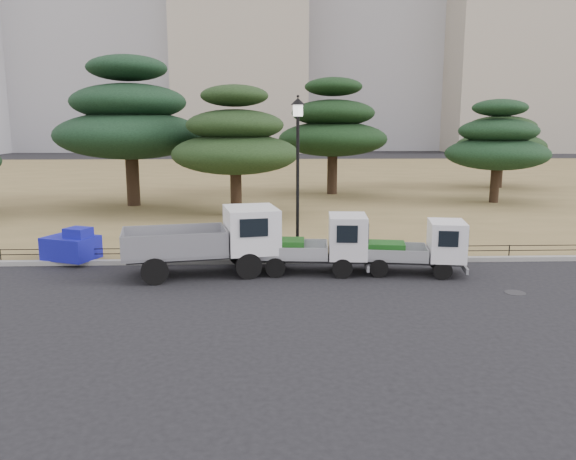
{
  "coord_description": "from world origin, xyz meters",
  "views": [
    {
      "loc": [
        -0.69,
        -16.62,
        4.85
      ],
      "look_at": [
        0.0,
        2.0,
        1.3
      ],
      "focal_mm": 35.0,
      "sensor_mm": 36.0,
      "label": 1
    }
  ],
  "objects_px": {
    "truck_kei_rear": "(420,247)",
    "tarp_pile": "(72,246)",
    "truck_large": "(211,238)",
    "truck_kei_front": "(320,244)",
    "street_lamp": "(298,151)"
  },
  "relations": [
    {
      "from": "truck_large",
      "to": "truck_kei_rear",
      "type": "height_order",
      "value": "truck_large"
    },
    {
      "from": "truck_large",
      "to": "street_lamp",
      "type": "relative_size",
      "value": 0.94
    },
    {
      "from": "truck_large",
      "to": "tarp_pile",
      "type": "height_order",
      "value": "truck_large"
    },
    {
      "from": "truck_kei_front",
      "to": "tarp_pile",
      "type": "xyz_separation_m",
      "value": [
        -8.61,
        1.57,
        -0.35
      ]
    },
    {
      "from": "truck_kei_front",
      "to": "street_lamp",
      "type": "bearing_deg",
      "value": 117.5
    },
    {
      "from": "truck_large",
      "to": "street_lamp",
      "type": "distance_m",
      "value": 4.29
    },
    {
      "from": "truck_kei_rear",
      "to": "street_lamp",
      "type": "relative_size",
      "value": 0.64
    },
    {
      "from": "truck_kei_front",
      "to": "street_lamp",
      "type": "xyz_separation_m",
      "value": [
        -0.66,
        1.58,
        2.95
      ]
    },
    {
      "from": "truck_large",
      "to": "street_lamp",
      "type": "xyz_separation_m",
      "value": [
        2.89,
        1.63,
        2.71
      ]
    },
    {
      "from": "truck_kei_front",
      "to": "truck_kei_rear",
      "type": "height_order",
      "value": "truck_kei_front"
    },
    {
      "from": "truck_kei_rear",
      "to": "tarp_pile",
      "type": "xyz_separation_m",
      "value": [
        -11.84,
        1.86,
        -0.27
      ]
    },
    {
      "from": "truck_large",
      "to": "truck_kei_front",
      "type": "distance_m",
      "value": 3.56
    },
    {
      "from": "truck_large",
      "to": "truck_kei_front",
      "type": "xyz_separation_m",
      "value": [
        3.55,
        0.05,
        -0.24
      ]
    },
    {
      "from": "truck_kei_rear",
      "to": "tarp_pile",
      "type": "distance_m",
      "value": 11.99
    },
    {
      "from": "truck_large",
      "to": "street_lamp",
      "type": "height_order",
      "value": "street_lamp"
    }
  ]
}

